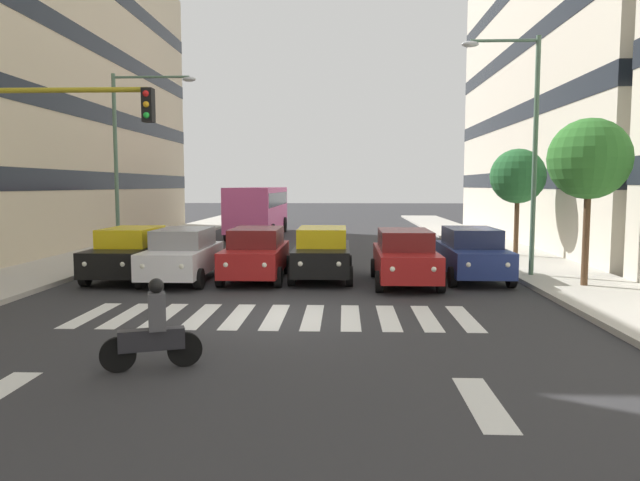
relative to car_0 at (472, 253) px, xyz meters
name	(u,v)px	position (x,y,z in m)	size (l,w,h in m)	color
ground_plane	(275,317)	(5.89, 5.82, -0.89)	(180.00, 180.00, 0.00)	#2D2D30
building_right_block_0	(11,88)	(22.51, -12.53, 7.54)	(11.87, 26.32, 16.85)	beige
crosswalk_markings	(275,316)	(5.89, 5.82, -0.88)	(9.45, 2.80, 0.01)	silver
lane_arrow_0	(483,403)	(2.23, 11.32, -0.88)	(0.50, 2.20, 0.01)	silver
car_0	(472,253)	(0.00, 0.00, 0.00)	(2.02, 4.44, 1.72)	navy
car_1	(405,257)	(2.31, 0.99, 0.00)	(2.02, 4.44, 1.72)	maroon
car_2	(322,253)	(4.98, 0.00, 0.00)	(2.02, 4.44, 1.72)	black
car_3	(256,253)	(7.17, 0.30, 0.00)	(2.02, 4.44, 1.72)	maroon
car_4	(183,254)	(9.53, 0.70, 0.00)	(2.02, 4.44, 1.72)	silver
car_5	(130,253)	(11.41, 0.31, 0.00)	(2.02, 4.44, 1.72)	black
bus_behind_traffic	(259,206)	(9.53, -16.66, 0.97)	(2.78, 10.50, 3.00)	#DB5193
motorcycle_with_rider	(153,332)	(7.50, 9.94, -0.24)	(1.63, 0.68, 1.57)	black
traffic_light_gantry	(27,161)	(11.58, 6.24, 2.81)	(4.31, 0.36, 5.50)	#AD991E
street_lamp_left	(524,133)	(-1.66, -0.21, 3.95)	(2.56, 0.28, 7.82)	#4C6B56
street_lamp_right	(129,145)	(13.23, -4.85, 3.94)	(3.53, 0.28, 7.58)	#4C6B56
street_tree_0	(589,159)	(-2.96, 1.85, 3.01)	(2.39, 2.39, 4.96)	#513823
street_tree_1	(518,177)	(-3.10, -5.74, 2.62)	(2.31, 2.31, 4.53)	#513823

